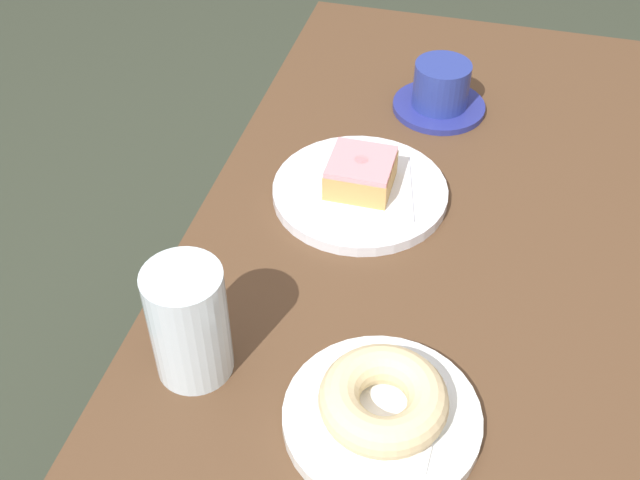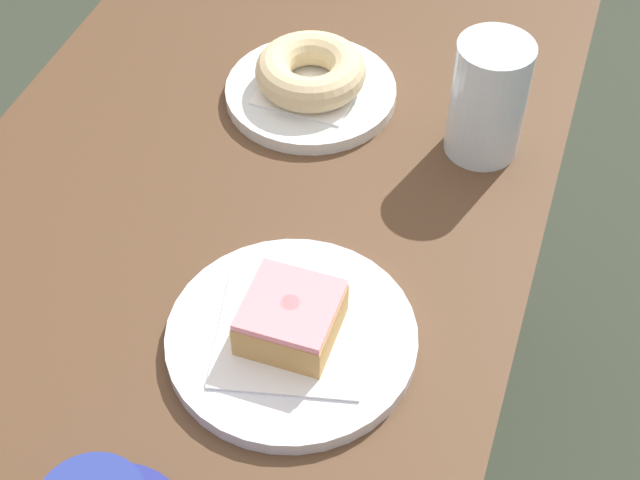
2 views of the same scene
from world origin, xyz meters
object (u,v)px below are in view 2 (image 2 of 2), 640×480
object	(u,v)px
plate_sugar_ring	(311,92)
plate_glazed_square	(292,338)
donut_glazed_square	(291,317)
donut_sugar_ring	(311,71)
water_glass	(488,99)

from	to	relation	value
plate_sugar_ring	plate_glazed_square	distance (m)	0.35
donut_glazed_square	donut_sugar_ring	bearing A→B (deg)	16.29
plate_sugar_ring	donut_glazed_square	xyz separation A→B (m)	(-0.33, -0.10, 0.03)
plate_sugar_ring	donut_sugar_ring	distance (m)	0.03
plate_sugar_ring	donut_sugar_ring	size ratio (longest dim) A/B	1.56
plate_sugar_ring	donut_sugar_ring	xyz separation A→B (m)	(0.00, 0.00, 0.03)
plate_glazed_square	donut_glazed_square	distance (m)	0.03
plate_sugar_ring	donut_glazed_square	world-z (taller)	donut_glazed_square
plate_sugar_ring	water_glass	xyz separation A→B (m)	(-0.02, -0.20, 0.06)
water_glass	donut_sugar_ring	bearing A→B (deg)	84.52
plate_glazed_square	donut_glazed_square	size ratio (longest dim) A/B	2.81
donut_sugar_ring	plate_glazed_square	distance (m)	0.35
plate_glazed_square	donut_glazed_square	world-z (taller)	donut_glazed_square
plate_sugar_ring	plate_glazed_square	size ratio (longest dim) A/B	0.86
donut_sugar_ring	plate_sugar_ring	bearing A→B (deg)	0.00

